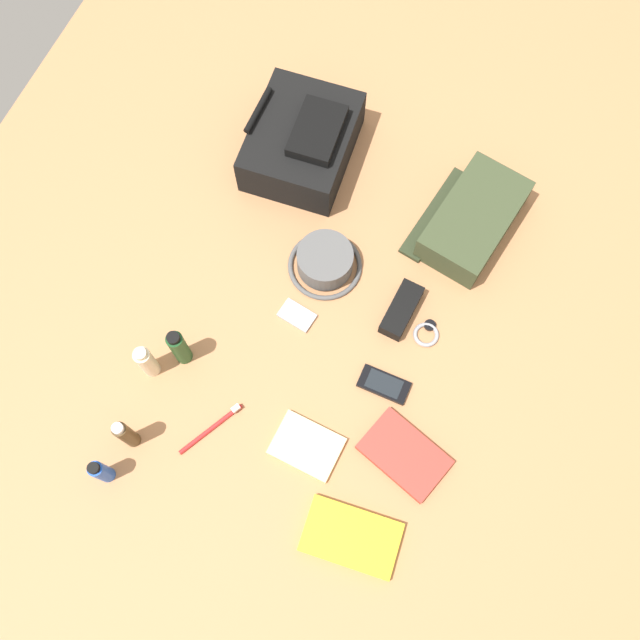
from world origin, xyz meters
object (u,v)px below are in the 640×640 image
shampoo_bottle (179,347)px  sunglasses_case (401,310)px  toiletry_pouch (472,220)px  cell_phone (384,384)px  backpack (303,141)px  lotion_bottle (147,362)px  notepad (307,446)px  travel_guidebook (404,455)px  toothbrush (214,426)px  bucket_hat (325,262)px  deodorant_spray (101,472)px  media_player (297,315)px  paperback_novel (351,537)px  cologne_bottle (126,434)px  wristwatch (427,333)px

shampoo_bottle → sunglasses_case: shampoo_bottle is taller
toiletry_pouch → cell_phone: bearing=174.3°
backpack → lotion_bottle: bearing=172.1°
shampoo_bottle → notepad: 0.37m
travel_guidebook → toothbrush: same height
bucket_hat → deodorant_spray: size_ratio=1.53×
lotion_bottle → media_player: (0.26, -0.26, -0.06)m
cell_phone → sunglasses_case: bearing=8.9°
paperback_novel → cell_phone: 0.35m
sunglasses_case → paperback_novel: bearing=-166.2°
shampoo_bottle → bucket_hat: bearing=-32.0°
cologne_bottle → cell_phone: (0.34, -0.48, -0.07)m
deodorant_spray → cologne_bottle: (0.09, -0.02, 0.01)m
bucket_hat → cologne_bottle: bearing=157.8°
cell_phone → wristwatch: (0.16, -0.05, -0.00)m
backpack → toothbrush: bearing=-172.1°
toiletry_pouch → toothbrush: size_ratio=2.01×
backpack → travel_guidebook: size_ratio=1.48×
toiletry_pouch → shampoo_bottle: (-0.59, 0.51, 0.03)m
travel_guidebook → wristwatch: bearing=10.6°
deodorant_spray → cologne_bottle: 0.09m
media_player → travel_guidebook: bearing=-120.6°
cell_phone → travel_guidebook: bearing=-142.7°
toiletry_pouch → travel_guidebook: size_ratio=1.47×
notepad → shampoo_bottle: bearing=80.4°
shampoo_bottle → sunglasses_case: 0.53m
deodorant_spray → sunglasses_case: deodorant_spray is taller
lotion_bottle → shampoo_bottle: bearing=-43.9°
deodorant_spray → cell_phone: bearing=-48.4°
media_player → sunglasses_case: sunglasses_case is taller
deodorant_spray → notepad: deodorant_spray is taller
paperback_novel → wristwatch: paperback_novel is taller
wristwatch → toothbrush: toothbrush is taller
shampoo_bottle → cell_phone: size_ratio=1.27×
travel_guidebook → sunglasses_case: size_ratio=1.56×
lotion_bottle → travel_guidebook: 0.62m
travel_guidebook → toothbrush: size_ratio=1.37×
cologne_bottle → backpack: bearing=-3.7°
notepad → lotion_bottle: bearing=90.1°
toothbrush → notepad: 0.22m
lotion_bottle → toothbrush: 0.21m
travel_guidebook → wristwatch: size_ratio=3.07×
deodorant_spray → notepad: (0.23, -0.38, -0.05)m
lotion_bottle → wristwatch: lotion_bottle is taller
cologne_bottle → toothbrush: 0.20m
deodorant_spray → wristwatch: bearing=-42.3°
paperback_novel → sunglasses_case: 0.54m
toothbrush → bucket_hat: bearing=-9.2°
lotion_bottle → toothbrush: size_ratio=0.83×
lotion_bottle → wristwatch: size_ratio=1.86×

